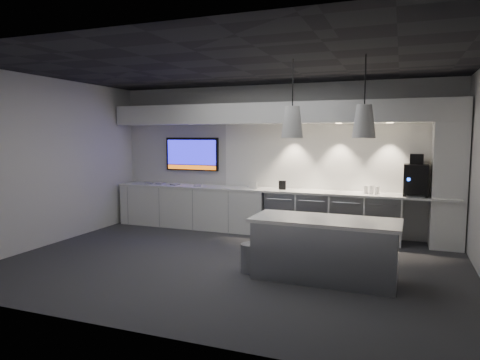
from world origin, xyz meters
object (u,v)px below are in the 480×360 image
at_px(wall_tv, 192,154).
at_px(coffee_machine, 416,179).
at_px(island, 324,249).
at_px(bin, 250,258).

distance_m(wall_tv, coffee_machine, 4.59).
distance_m(island, coffee_machine, 2.81).
height_order(wall_tv, coffee_machine, wall_tv).
distance_m(bin, coffee_machine, 3.49).
bearing_deg(coffee_machine, wall_tv, 178.18).
height_order(island, bin, island).
relative_size(wall_tv, coffee_machine, 1.68).
distance_m(island, bin, 1.08).
bearing_deg(wall_tv, coffee_machine, -3.09).
bearing_deg(coffee_machine, island, -115.03).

